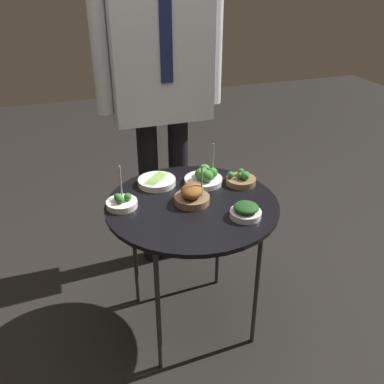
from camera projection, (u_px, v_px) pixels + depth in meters
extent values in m
plane|color=black|center=(192.00, 319.00, 2.07)|extent=(8.00, 8.00, 0.00)
cylinder|color=black|center=(192.00, 205.00, 1.77)|extent=(0.72, 0.72, 0.02)
cylinder|color=#2D2D2D|center=(257.00, 287.00, 1.81)|extent=(0.02, 0.02, 0.64)
cylinder|color=#2D2D2D|center=(158.00, 311.00, 1.68)|extent=(0.02, 0.02, 0.64)
cylinder|color=#2D2D2D|center=(218.00, 233.00, 2.16)|extent=(0.02, 0.02, 0.64)
cylinder|color=#2D2D2D|center=(135.00, 250.00, 2.04)|extent=(0.02, 0.02, 0.64)
cylinder|color=silver|center=(246.00, 214.00, 1.66)|extent=(0.12, 0.12, 0.03)
ellipsoid|color=#194219|center=(246.00, 207.00, 1.65)|extent=(0.10, 0.10, 0.03)
cylinder|color=brown|center=(192.00, 199.00, 1.76)|extent=(0.15, 0.15, 0.03)
ellipsoid|color=brown|center=(192.00, 191.00, 1.74)|extent=(0.14, 0.15, 0.05)
cylinder|color=#939399|center=(202.00, 184.00, 1.73)|extent=(0.01, 0.01, 0.16)
cylinder|color=silver|center=(122.00, 204.00, 1.73)|extent=(0.13, 0.13, 0.03)
sphere|color=#2D7028|center=(128.00, 197.00, 1.72)|extent=(0.03, 0.03, 0.03)
sphere|color=#2D7028|center=(118.00, 197.00, 1.72)|extent=(0.03, 0.03, 0.03)
sphere|color=#2D7028|center=(120.00, 200.00, 1.70)|extent=(0.03, 0.03, 0.03)
cylinder|color=#939399|center=(121.00, 184.00, 1.72)|extent=(0.01, 0.01, 0.16)
cylinder|color=silver|center=(203.00, 181.00, 1.92)|extent=(0.17, 0.17, 0.02)
sphere|color=#387F2D|center=(212.00, 173.00, 1.91)|extent=(0.05, 0.05, 0.05)
sphere|color=#387F2D|center=(205.00, 170.00, 1.93)|extent=(0.05, 0.05, 0.05)
sphere|color=#387F2D|center=(203.00, 173.00, 1.90)|extent=(0.05, 0.05, 0.05)
sphere|color=#387F2D|center=(201.00, 174.00, 1.89)|extent=(0.05, 0.05, 0.05)
sphere|color=#387F2D|center=(207.00, 176.00, 1.87)|extent=(0.05, 0.05, 0.05)
cylinder|color=#939399|center=(213.00, 162.00, 1.90)|extent=(0.01, 0.01, 0.18)
cylinder|color=silver|center=(157.00, 182.00, 1.90)|extent=(0.17, 0.17, 0.03)
ellipsoid|color=#7AA847|center=(161.00, 179.00, 1.89)|extent=(0.11, 0.11, 0.01)
ellipsoid|color=#7AA847|center=(159.00, 179.00, 1.89)|extent=(0.11, 0.11, 0.01)
ellipsoid|color=#7AA847|center=(157.00, 178.00, 1.89)|extent=(0.11, 0.11, 0.01)
ellipsoid|color=#7AA847|center=(155.00, 178.00, 1.90)|extent=(0.11, 0.11, 0.01)
ellipsoid|color=#7AA847|center=(153.00, 177.00, 1.90)|extent=(0.11, 0.11, 0.01)
cylinder|color=brown|center=(241.00, 181.00, 1.91)|extent=(0.13, 0.13, 0.03)
sphere|color=#2D7028|center=(246.00, 175.00, 1.90)|extent=(0.03, 0.03, 0.03)
sphere|color=#2D7028|center=(241.00, 172.00, 1.92)|extent=(0.03, 0.03, 0.03)
sphere|color=#2D7028|center=(230.00, 175.00, 1.90)|extent=(0.03, 0.03, 0.03)
sphere|color=#2D7028|center=(240.00, 176.00, 1.89)|extent=(0.03, 0.03, 0.03)
sphere|color=#2D7028|center=(245.00, 176.00, 1.88)|extent=(0.04, 0.04, 0.04)
cylinder|color=black|center=(150.00, 193.00, 2.32)|extent=(0.11, 0.11, 0.84)
cylinder|color=black|center=(179.00, 189.00, 2.37)|extent=(0.11, 0.11, 0.84)
cube|color=silver|center=(160.00, 52.00, 2.00)|extent=(0.47, 0.23, 0.63)
cube|color=navy|center=(166.00, 39.00, 1.86)|extent=(0.06, 0.01, 0.38)
cylinder|color=silver|center=(100.00, 50.00, 1.91)|extent=(0.08, 0.08, 0.58)
cylinder|color=silver|center=(214.00, 44.00, 2.06)|extent=(0.08, 0.08, 0.58)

